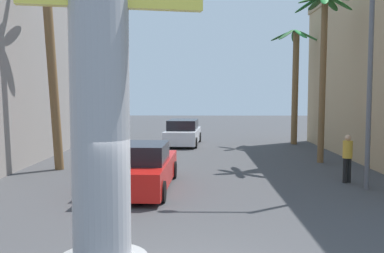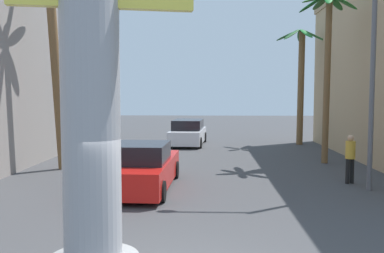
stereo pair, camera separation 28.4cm
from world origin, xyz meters
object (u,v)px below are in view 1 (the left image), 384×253
object	(u,v)px
street_lamp	(359,44)
palm_tree_mid_left	(53,45)
pedestrian_mid_right	(347,155)
car_far	(183,133)
palm_tree_far_right	(295,75)
palm_tree_mid_right	(323,49)
car_lead	(139,168)
neon_sign_pole	(99,36)
pedestrian_far_left	(95,137)

from	to	relation	value
street_lamp	palm_tree_mid_left	xyz separation A→B (m)	(-11.05, 3.20, 0.36)
pedestrian_mid_right	palm_tree_mid_left	bearing A→B (deg)	168.97
car_far	pedestrian_mid_right	bearing A→B (deg)	-60.94
car_far	palm_tree_mid_left	world-z (taller)	palm_tree_mid_left
palm_tree_mid_left	pedestrian_mid_right	world-z (taller)	palm_tree_mid_left
street_lamp	palm_tree_mid_left	distance (m)	11.51
palm_tree_far_right	pedestrian_mid_right	distance (m)	12.27
palm_tree_far_right	palm_tree_mid_right	xyz separation A→B (m)	(-0.36, -7.27, 0.88)
palm_tree_mid_left	palm_tree_far_right	distance (m)	15.28
car_lead	neon_sign_pole	bearing A→B (deg)	-85.98
pedestrian_far_left	pedestrian_mid_right	bearing A→B (deg)	-31.08
car_far	pedestrian_mid_right	distance (m)	12.90
palm_tree_mid_right	neon_sign_pole	bearing A→B (deg)	-117.76
palm_tree_mid_right	palm_tree_far_right	bearing A→B (deg)	87.14
palm_tree_far_right	pedestrian_far_left	size ratio (longest dim) A/B	4.28
car_far	palm_tree_far_right	world-z (taller)	palm_tree_far_right
car_lead	palm_tree_far_right	size ratio (longest dim) A/B	0.72
car_lead	palm_tree_far_right	world-z (taller)	palm_tree_far_right
street_lamp	palm_tree_far_right	bearing A→B (deg)	86.45
neon_sign_pole	palm_tree_mid_right	world-z (taller)	neon_sign_pole
palm_tree_mid_right	street_lamp	bearing A→B (deg)	-94.46
neon_sign_pole	car_far	distance (m)	20.43
palm_tree_mid_left	palm_tree_far_right	size ratio (longest dim) A/B	1.16
pedestrian_far_left	pedestrian_mid_right	size ratio (longest dim) A/B	0.97
palm_tree_mid_left	pedestrian_far_left	distance (m)	5.94
street_lamp	pedestrian_far_left	xyz separation A→B (m)	(-10.48, 7.39, -3.80)
palm_tree_mid_left	pedestrian_far_left	xyz separation A→B (m)	(0.57, 4.20, -4.16)
palm_tree_mid_left	pedestrian_mid_right	size ratio (longest dim) A/B	4.82
pedestrian_far_left	street_lamp	bearing A→B (deg)	-35.20
neon_sign_pole	car_far	bearing A→B (deg)	88.71
palm_tree_far_right	car_lead	bearing A→B (deg)	-121.64
palm_tree_far_right	car_far	bearing A→B (deg)	-175.72
street_lamp	car_far	distance (m)	14.34
car_far	neon_sign_pole	bearing A→B (deg)	-91.29
street_lamp	pedestrian_far_left	bearing A→B (deg)	144.80
car_far	car_lead	bearing A→B (deg)	-94.60
palm_tree_mid_right	pedestrian_mid_right	bearing A→B (deg)	-94.38
palm_tree_mid_left	palm_tree_mid_right	bearing A→B (deg)	11.59
palm_tree_far_right	pedestrian_mid_right	xyz separation A→B (m)	(-0.71, -11.79, -3.31)
car_lead	palm_tree_mid_right	bearing A→B (deg)	36.68
car_lead	pedestrian_mid_right	distance (m)	7.36
neon_sign_pole	palm_tree_mid_right	xyz separation A→B (m)	(7.06, 13.42, 1.20)
neon_sign_pole	street_lamp	distance (m)	10.32
street_lamp	car_lead	bearing A→B (deg)	-179.06
pedestrian_mid_right	street_lamp	bearing A→B (deg)	-94.81
street_lamp	pedestrian_mid_right	size ratio (longest dim) A/B	4.61
street_lamp	pedestrian_far_left	world-z (taller)	street_lamp
pedestrian_far_left	palm_tree_far_right	bearing A→B (deg)	25.70
street_lamp	palm_tree_mid_left	bearing A→B (deg)	163.87
pedestrian_mid_right	neon_sign_pole	bearing A→B (deg)	-127.06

